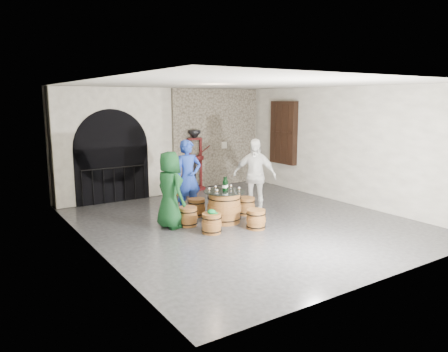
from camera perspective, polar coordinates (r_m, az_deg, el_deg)
ground at (r=10.19m, az=2.27°, el=-5.99°), size 8.00×8.00×0.00m
wall_back at (r=13.30m, az=-7.78°, el=4.76°), size 8.00×0.00×8.00m
wall_front at (r=7.05m, az=21.63°, el=-0.67°), size 8.00×0.00×8.00m
wall_left at (r=8.34m, az=-17.61°, el=1.17°), size 0.00×8.00×8.00m
wall_right at (r=12.22m, az=15.83°, el=3.99°), size 0.00×8.00×8.00m
ceiling at (r=9.79m, az=2.41°, el=12.30°), size 8.00×8.00×0.00m
stone_facing_panel at (r=14.11m, az=-1.05°, el=5.16°), size 3.20×0.12×3.18m
arched_opening at (r=12.35m, az=-15.23°, el=4.00°), size 3.10×0.60×3.19m
shuttered_window at (r=13.81m, az=7.99°, el=5.79°), size 0.23×1.10×2.00m
barrel_table at (r=9.96m, az=0.04°, el=-4.16°), size 0.97×0.97×0.75m
barrel_stool_left at (r=9.75m, az=-4.86°, el=-5.44°), size 0.45×0.45×0.44m
barrel_stool_far at (r=10.55m, az=-3.69°, el=-4.22°), size 0.45×0.45×0.44m
barrel_stool_right at (r=10.67m, az=3.02°, el=-4.05°), size 0.45×0.45×0.44m
barrel_stool_near_right at (r=9.52m, az=4.33°, el=-5.83°), size 0.45×0.45×0.44m
barrel_stool_near_left at (r=9.20m, az=-1.67°, el=-6.38°), size 0.45×0.45×0.44m
green_cap at (r=9.13m, az=-1.66°, el=-4.83°), size 0.23×0.18×0.10m
person_green at (r=9.51m, az=-7.30°, el=-1.87°), size 0.66×0.91×1.73m
person_blue at (r=10.58m, az=-4.84°, el=-0.20°), size 0.72×0.51×1.87m
person_white at (r=10.79m, az=4.12°, el=0.05°), size 1.06×1.15×1.89m
wine_bottle_left at (r=9.88m, az=0.01°, el=-1.24°), size 0.08×0.08×0.32m
wine_bottle_center at (r=9.86m, az=0.17°, el=-1.26°), size 0.08×0.08×0.32m
wine_bottle_right at (r=9.96m, az=0.32°, el=-1.15°), size 0.08×0.08×0.32m
tasting_glass_a at (r=9.60m, az=-0.92°, el=-2.09°), size 0.05×0.05×0.10m
tasting_glass_b at (r=10.11m, az=0.94°, el=-1.46°), size 0.05×0.05×0.10m
tasting_glass_c at (r=10.01m, az=-1.13°, el=-1.57°), size 0.05×0.05×0.10m
tasting_glass_d at (r=10.05m, az=0.20°, el=-1.52°), size 0.05×0.05×0.10m
tasting_glass_e at (r=9.86m, az=2.06°, el=-1.76°), size 0.05×0.05×0.10m
tasting_glass_f at (r=9.77m, az=-1.98°, el=-1.87°), size 0.05×0.05×0.10m
side_barrel at (r=12.92m, az=-5.99°, el=-1.27°), size 0.43×0.43×0.57m
corking_press at (r=13.46m, az=-3.93°, el=2.79°), size 0.79×0.48×1.90m
control_box at (r=14.21m, az=-0.02°, el=4.18°), size 0.18×0.10×0.22m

